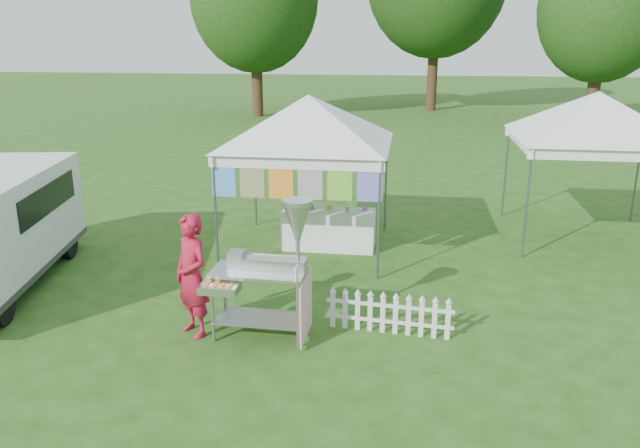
# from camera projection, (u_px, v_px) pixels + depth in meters

# --- Properties ---
(ground) EXTENTS (120.00, 120.00, 0.00)m
(ground) POSITION_uv_depth(u_px,v_px,m) (271.00, 327.00, 9.01)
(ground) COLOR #214915
(ground) RESTS_ON ground
(canopy_main) EXTENTS (4.24, 4.24, 3.45)m
(canopy_main) POSITION_uv_depth(u_px,v_px,m) (308.00, 95.00, 11.45)
(canopy_main) COLOR #59595E
(canopy_main) RESTS_ON ground
(canopy_right) EXTENTS (4.24, 4.24, 3.45)m
(canopy_right) POSITION_uv_depth(u_px,v_px,m) (599.00, 92.00, 12.13)
(canopy_right) COLOR #59595E
(canopy_right) RESTS_ON ground
(tree_right) EXTENTS (5.60, 5.60, 8.42)m
(tree_right) POSITION_uv_depth(u_px,v_px,m) (604.00, 8.00, 26.99)
(tree_right) COLOR #3D2C16
(tree_right) RESTS_ON ground
(donut_cart) EXTENTS (1.44, 0.95, 1.98)m
(donut_cart) POSITION_uv_depth(u_px,v_px,m) (273.00, 259.00, 8.38)
(donut_cart) COLOR gray
(donut_cart) RESTS_ON ground
(vendor) EXTENTS (0.76, 0.73, 1.75)m
(vendor) POSITION_uv_depth(u_px,v_px,m) (192.00, 276.00, 8.57)
(vendor) COLOR #AA142E
(vendor) RESTS_ON ground
(picket_fence) EXTENTS (1.79, 0.20, 0.56)m
(picket_fence) POSITION_uv_depth(u_px,v_px,m) (389.00, 315.00, 8.74)
(picket_fence) COLOR silver
(picket_fence) RESTS_ON ground
(display_table) EXTENTS (1.80, 0.70, 0.76)m
(display_table) POSITION_uv_depth(u_px,v_px,m) (329.00, 229.00, 12.27)
(display_table) COLOR white
(display_table) RESTS_ON ground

